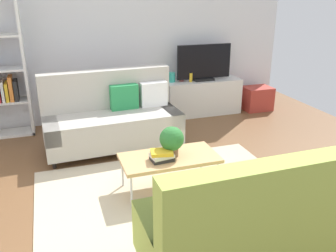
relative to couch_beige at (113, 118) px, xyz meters
name	(u,v)px	position (x,y,z in m)	size (l,w,h in m)	color
ground_plane	(159,193)	(0.24, -1.48, -0.45)	(7.68, 7.68, 0.00)	brown
wall_far	(109,36)	(0.24, 1.32, 1.00)	(6.40, 0.12, 2.90)	silver
area_rug	(171,198)	(0.34, -1.62, -0.44)	(2.90, 2.20, 0.01)	beige
couch_beige	(113,118)	(0.00, 0.00, 0.00)	(1.94, 0.93, 1.10)	#B2ADA3
couch_green	(259,221)	(0.67, -2.84, 0.00)	(1.91, 0.86, 1.10)	#A3BC4C
coffee_table	(169,159)	(0.39, -1.42, -0.05)	(1.10, 0.56, 0.42)	tan
tv_console	(202,97)	(1.84, 0.98, -0.13)	(1.40, 0.44, 0.64)	silver
tv	(204,63)	(1.84, 0.96, 0.51)	(1.00, 0.20, 0.64)	black
storage_trunk	(257,98)	(2.94, 0.88, -0.23)	(0.52, 0.40, 0.44)	#B2382D
potted_plant	(172,140)	(0.42, -1.42, 0.17)	(0.28, 0.28, 0.35)	brown
table_book_0	(162,159)	(0.28, -1.49, -0.01)	(0.24, 0.18, 0.04)	#262626
table_book_1	(162,155)	(0.28, -1.49, 0.03)	(0.24, 0.18, 0.04)	silver
table_book_2	(162,152)	(0.28, -1.49, 0.07)	(0.24, 0.18, 0.04)	gold
vase_0	(172,77)	(1.26, 1.03, 0.28)	(0.12, 0.12, 0.17)	#33B29E
vase_1	(181,76)	(1.44, 1.03, 0.28)	(0.08, 0.08, 0.18)	#B24C4C
bottle_0	(191,77)	(1.58, 0.94, 0.27)	(0.06, 0.06, 0.15)	gold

